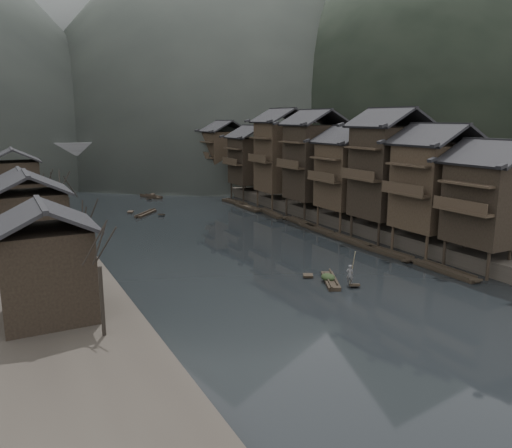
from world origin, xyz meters
TOP-DOWN VIEW (x-y plane):
  - water at (0.00, 0.00)m, footprint 300.00×300.00m
  - right_bank at (35.00, 40.00)m, footprint 40.00×200.00m
  - stilt_houses at (17.28, 19.42)m, footprint 9.00×67.60m
  - left_houses at (-20.50, 20.12)m, footprint 8.10×53.20m
  - bare_trees at (-17.00, 9.24)m, footprint 3.68×41.05m
  - moored_sampans at (12.28, 15.32)m, footprint 2.59×50.61m
  - midriver_boats at (0.62, 51.73)m, footprint 12.23×40.97m
  - stone_bridge at (-0.00, 72.00)m, footprint 40.00×6.00m
  - hero_sampan at (1.82, -4.53)m, footprint 3.04×4.85m
  - cargo_heap at (1.71, -4.33)m, footprint 1.10×1.45m
  - boatman at (2.62, -6.10)m, footprint 0.73×0.71m
  - bamboo_pole at (2.82, -6.10)m, footprint 1.10×2.02m

SIDE VIEW (x-z plane):
  - water at x=0.00m, z-range 0.00..0.00m
  - moored_sampans at x=12.28m, z-range -0.03..0.44m
  - midriver_boats at x=0.62m, z-range -0.02..0.43m
  - hero_sampan at x=1.82m, z-range -0.01..0.42m
  - cargo_heap at x=1.71m, z-range 0.44..1.10m
  - right_bank at x=35.00m, z-range 0.00..1.80m
  - boatman at x=2.62m, z-range 0.44..2.12m
  - bamboo_pole at x=2.82m, z-range 2.12..6.16m
  - stone_bridge at x=0.00m, z-range 0.61..9.61m
  - left_houses at x=-20.50m, z-range 1.30..10.02m
  - bare_trees at x=-17.00m, z-range 2.38..9.73m
  - stilt_houses at x=17.28m, z-range 0.99..16.59m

